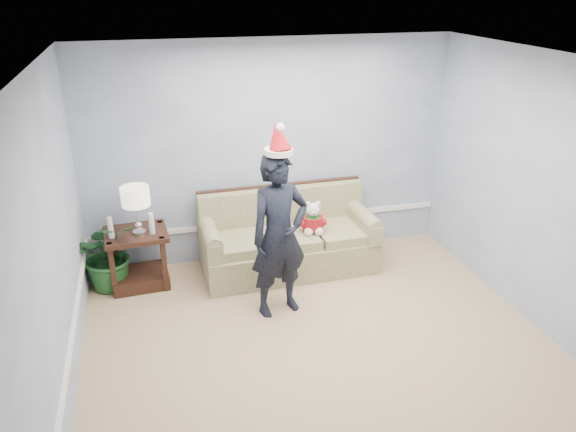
{
  "coord_description": "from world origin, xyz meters",
  "views": [
    {
      "loc": [
        -1.46,
        -3.88,
        3.32
      ],
      "look_at": [
        -0.03,
        1.55,
        0.91
      ],
      "focal_mm": 35.0,
      "sensor_mm": 36.0,
      "label": 1
    }
  ],
  "objects_px": {
    "table_lamp": "(135,198)",
    "man": "(279,236)",
    "sofa": "(287,241)",
    "side_table": "(139,264)",
    "teddy_bear": "(313,221)",
    "houseplant": "(110,254)"
  },
  "relations": [
    {
      "from": "table_lamp",
      "to": "man",
      "type": "xyz_separation_m",
      "value": [
        1.39,
        -0.89,
        -0.21
      ]
    },
    {
      "from": "sofa",
      "to": "teddy_bear",
      "type": "xyz_separation_m",
      "value": [
        0.27,
        -0.16,
        0.31
      ]
    },
    {
      "from": "sofa",
      "to": "side_table",
      "type": "bearing_deg",
      "value": 178.02
    },
    {
      "from": "side_table",
      "to": "table_lamp",
      "type": "bearing_deg",
      "value": -47.51
    },
    {
      "from": "sofa",
      "to": "side_table",
      "type": "xyz_separation_m",
      "value": [
        -1.76,
        0.02,
        -0.08
      ]
    },
    {
      "from": "side_table",
      "to": "teddy_bear",
      "type": "height_order",
      "value": "teddy_bear"
    },
    {
      "from": "sofa",
      "to": "side_table",
      "type": "distance_m",
      "value": 1.76
    },
    {
      "from": "man",
      "to": "teddy_bear",
      "type": "bearing_deg",
      "value": 37.5
    },
    {
      "from": "houseplant",
      "to": "teddy_bear",
      "type": "height_order",
      "value": "teddy_bear"
    },
    {
      "from": "man",
      "to": "teddy_bear",
      "type": "relative_size",
      "value": 4.41
    },
    {
      "from": "sofa",
      "to": "teddy_bear",
      "type": "height_order",
      "value": "sofa"
    },
    {
      "from": "side_table",
      "to": "sofa",
      "type": "bearing_deg",
      "value": -0.72
    },
    {
      "from": "side_table",
      "to": "houseplant",
      "type": "xyz_separation_m",
      "value": [
        -0.31,
        0.02,
        0.17
      ]
    },
    {
      "from": "table_lamp",
      "to": "man",
      "type": "height_order",
      "value": "man"
    },
    {
      "from": "man",
      "to": "sofa",
      "type": "bearing_deg",
      "value": 56.28
    },
    {
      "from": "table_lamp",
      "to": "teddy_bear",
      "type": "bearing_deg",
      "value": -3.78
    },
    {
      "from": "table_lamp",
      "to": "teddy_bear",
      "type": "height_order",
      "value": "table_lamp"
    },
    {
      "from": "side_table",
      "to": "man",
      "type": "relative_size",
      "value": 0.41
    },
    {
      "from": "sofa",
      "to": "table_lamp",
      "type": "bearing_deg",
      "value": 179.61
    },
    {
      "from": "table_lamp",
      "to": "teddy_bear",
      "type": "xyz_separation_m",
      "value": [
        1.99,
        -0.13,
        -0.44
      ]
    },
    {
      "from": "table_lamp",
      "to": "houseplant",
      "type": "distance_m",
      "value": 0.76
    },
    {
      "from": "houseplant",
      "to": "man",
      "type": "relative_size",
      "value": 0.49
    }
  ]
}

